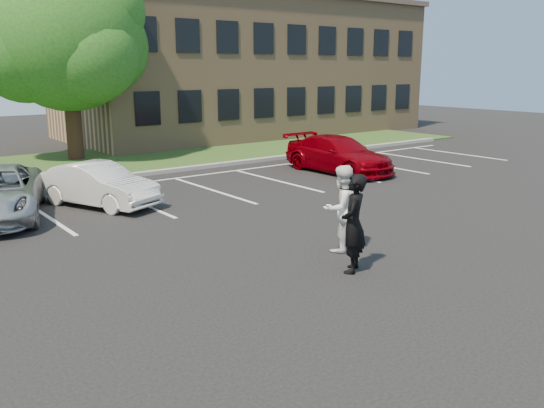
% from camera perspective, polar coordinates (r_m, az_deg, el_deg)
% --- Properties ---
extents(ground_plane, '(90.00, 90.00, 0.00)m').
position_cam_1_polar(ground_plane, '(11.98, 2.93, -6.71)').
color(ground_plane, black).
rests_on(ground_plane, ground).
extents(curb, '(40.00, 0.30, 0.15)m').
position_cam_1_polar(curb, '(22.18, -17.59, 2.28)').
color(curb, gray).
rests_on(curb, ground).
extents(grass_strip, '(44.00, 8.00, 0.08)m').
position_cam_1_polar(grass_strip, '(25.94, -20.66, 3.51)').
color(grass_strip, '#284C1B').
rests_on(grass_strip, ground).
extents(stall_lines, '(34.00, 5.36, 0.01)m').
position_cam_1_polar(stall_lines, '(19.98, -10.76, 1.30)').
color(stall_lines, silver).
rests_on(stall_lines, ground).
extents(office_building, '(22.40, 10.40, 8.30)m').
position_cam_1_polar(office_building, '(37.25, -2.65, 13.47)').
color(office_building, '#997B57').
rests_on(office_building, ground).
extents(tree, '(7.80, 7.20, 8.80)m').
position_cam_1_polar(tree, '(27.40, -19.54, 15.25)').
color(tree, black).
rests_on(tree, ground).
extents(man_black_suit, '(0.89, 0.84, 2.04)m').
position_cam_1_polar(man_black_suit, '(11.81, 8.07, -1.94)').
color(man_black_suit, black).
rests_on(man_black_suit, ground).
extents(man_white_shirt, '(1.00, 0.79, 1.99)m').
position_cam_1_polar(man_white_shirt, '(13.12, 6.88, -0.46)').
color(man_white_shirt, white).
rests_on(man_white_shirt, ground).
extents(car_white_sedan, '(2.81, 4.20, 1.31)m').
position_cam_1_polar(car_white_sedan, '(18.15, -16.83, 1.83)').
color(car_white_sedan, silver).
rests_on(car_white_sedan, ground).
extents(car_red_compact, '(2.13, 4.99, 1.43)m').
position_cam_1_polar(car_red_compact, '(23.20, 6.60, 4.90)').
color(car_red_compact, '#7E0009').
rests_on(car_red_compact, ground).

